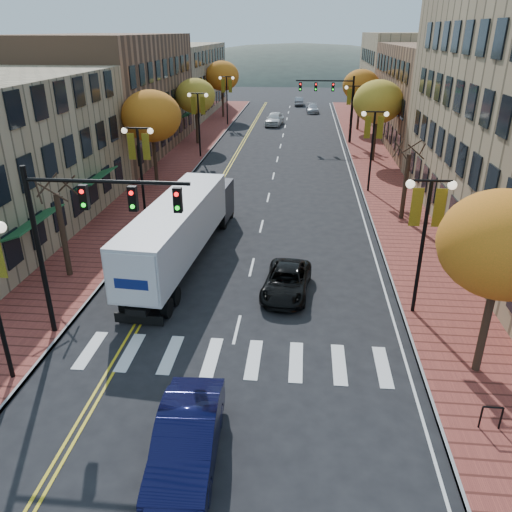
# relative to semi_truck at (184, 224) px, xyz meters

# --- Properties ---
(ground) EXTENTS (200.00, 200.00, 0.00)m
(ground) POSITION_rel_semi_truck_xyz_m (3.63, -10.54, -2.08)
(ground) COLOR black
(ground) RESTS_ON ground
(sidewalk_left) EXTENTS (4.00, 85.00, 0.15)m
(sidewalk_left) POSITION_rel_semi_truck_xyz_m (-5.37, 21.96, -2.01)
(sidewalk_left) COLOR brown
(sidewalk_left) RESTS_ON ground
(sidewalk_right) EXTENTS (4.00, 85.00, 0.15)m
(sidewalk_right) POSITION_rel_semi_truck_xyz_m (12.63, 21.96, -2.01)
(sidewalk_right) COLOR brown
(sidewalk_right) RESTS_ON ground
(building_left_mid) EXTENTS (12.00, 24.00, 11.00)m
(building_left_mid) POSITION_rel_semi_truck_xyz_m (-13.37, 25.46, 3.42)
(building_left_mid) COLOR brown
(building_left_mid) RESTS_ON ground
(building_left_far) EXTENTS (12.00, 26.00, 9.50)m
(building_left_far) POSITION_rel_semi_truck_xyz_m (-13.37, 50.46, 2.67)
(building_left_far) COLOR #9E8966
(building_left_far) RESTS_ON ground
(building_right_mid) EXTENTS (15.00, 24.00, 10.00)m
(building_right_mid) POSITION_rel_semi_truck_xyz_m (22.13, 31.46, 2.92)
(building_right_mid) COLOR brown
(building_right_mid) RESTS_ON ground
(building_right_far) EXTENTS (15.00, 20.00, 11.00)m
(building_right_far) POSITION_rel_semi_truck_xyz_m (22.13, 53.46, 3.42)
(building_right_far) COLOR #9E8966
(building_right_far) RESTS_ON ground
(tree_left_a) EXTENTS (0.28, 0.28, 4.20)m
(tree_left_a) POSITION_rel_semi_truck_xyz_m (-5.37, -2.54, 0.17)
(tree_left_a) COLOR #382619
(tree_left_a) RESTS_ON sidewalk_left
(tree_left_b) EXTENTS (4.48, 4.48, 7.21)m
(tree_left_b) POSITION_rel_semi_truck_xyz_m (-5.37, 13.46, 3.36)
(tree_left_b) COLOR #382619
(tree_left_b) RESTS_ON sidewalk_left
(tree_left_c) EXTENTS (4.16, 4.16, 6.69)m
(tree_left_c) POSITION_rel_semi_truck_xyz_m (-5.37, 29.46, 2.97)
(tree_left_c) COLOR #382619
(tree_left_c) RESTS_ON sidewalk_left
(tree_left_d) EXTENTS (4.61, 4.61, 7.42)m
(tree_left_d) POSITION_rel_semi_truck_xyz_m (-5.37, 47.46, 3.52)
(tree_left_d) COLOR #382619
(tree_left_d) RESTS_ON sidewalk_left
(tree_right_a) EXTENTS (4.16, 4.16, 6.69)m
(tree_right_a) POSITION_rel_semi_truck_xyz_m (12.63, -8.54, 2.97)
(tree_right_a) COLOR #382619
(tree_right_a) RESTS_ON sidewalk_right
(tree_right_b) EXTENTS (0.28, 0.28, 4.20)m
(tree_right_b) POSITION_rel_semi_truck_xyz_m (12.63, 7.46, 0.17)
(tree_right_b) COLOR #382619
(tree_right_b) RESTS_ON sidewalk_right
(tree_right_c) EXTENTS (4.48, 4.48, 7.21)m
(tree_right_c) POSITION_rel_semi_truck_xyz_m (12.63, 23.46, 3.36)
(tree_right_c) COLOR #382619
(tree_right_c) RESTS_ON sidewalk_right
(tree_right_d) EXTENTS (4.35, 4.35, 7.00)m
(tree_right_d) POSITION_rel_semi_truck_xyz_m (12.63, 39.46, 3.21)
(tree_right_d) COLOR #382619
(tree_right_d) RESTS_ON sidewalk_right
(lamp_left_b) EXTENTS (1.96, 0.36, 6.05)m
(lamp_left_b) POSITION_rel_semi_truck_xyz_m (-3.87, 5.46, 2.21)
(lamp_left_b) COLOR black
(lamp_left_b) RESTS_ON ground
(lamp_left_c) EXTENTS (1.96, 0.36, 6.05)m
(lamp_left_c) POSITION_rel_semi_truck_xyz_m (-3.87, 23.46, 2.21)
(lamp_left_c) COLOR black
(lamp_left_c) RESTS_ON ground
(lamp_left_d) EXTENTS (1.96, 0.36, 6.05)m
(lamp_left_d) POSITION_rel_semi_truck_xyz_m (-3.87, 41.46, 2.21)
(lamp_left_d) COLOR black
(lamp_left_d) RESTS_ON ground
(lamp_right_a) EXTENTS (1.96, 0.36, 6.05)m
(lamp_right_a) POSITION_rel_semi_truck_xyz_m (11.13, -4.54, 2.21)
(lamp_right_a) COLOR black
(lamp_right_a) RESTS_ON ground
(lamp_right_b) EXTENTS (1.96, 0.36, 6.05)m
(lamp_right_b) POSITION_rel_semi_truck_xyz_m (11.13, 13.46, 2.21)
(lamp_right_b) COLOR black
(lamp_right_b) RESTS_ON ground
(lamp_right_c) EXTENTS (1.96, 0.36, 6.05)m
(lamp_right_c) POSITION_rel_semi_truck_xyz_m (11.13, 31.46, 2.21)
(lamp_right_c) COLOR black
(lamp_right_c) RESTS_ON ground
(traffic_mast_near) EXTENTS (6.10, 0.35, 7.00)m
(traffic_mast_near) POSITION_rel_semi_truck_xyz_m (-1.84, -7.55, 2.84)
(traffic_mast_near) COLOR black
(traffic_mast_near) RESTS_ON ground
(traffic_mast_far) EXTENTS (6.10, 0.34, 7.00)m
(traffic_mast_far) POSITION_rel_semi_truck_xyz_m (9.11, 31.45, 2.84)
(traffic_mast_far) COLOR black
(traffic_mast_far) RESTS_ON ground
(semi_truck) EXTENTS (3.33, 14.39, 3.56)m
(semi_truck) POSITION_rel_semi_truck_xyz_m (0.00, 0.00, 0.00)
(semi_truck) COLOR black
(semi_truck) RESTS_ON ground
(navy_sedan) EXTENTS (1.93, 4.91, 1.59)m
(navy_sedan) POSITION_rel_semi_truck_xyz_m (3.13, -13.57, -1.29)
(navy_sedan) COLOR black
(navy_sedan) RESTS_ON ground
(black_suv) EXTENTS (2.44, 4.60, 1.23)m
(black_suv) POSITION_rel_semi_truck_xyz_m (5.55, -3.20, -1.47)
(black_suv) COLOR black
(black_suv) RESTS_ON ground
(car_far_white) EXTENTS (2.49, 5.03, 1.65)m
(car_far_white) POSITION_rel_semi_truck_xyz_m (2.20, 42.22, -1.26)
(car_far_white) COLOR silver
(car_far_white) RESTS_ON ground
(car_far_silver) EXTENTS (1.90, 4.36, 1.25)m
(car_far_silver) POSITION_rel_semi_truck_xyz_m (7.19, 53.64, -1.46)
(car_far_silver) COLOR #ADADB5
(car_far_silver) RESTS_ON ground
(car_far_oncoming) EXTENTS (1.41, 3.99, 1.31)m
(car_far_oncoming) POSITION_rel_semi_truck_xyz_m (5.07, 61.40, -1.43)
(car_far_oncoming) COLOR #929299
(car_far_oncoming) RESTS_ON ground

